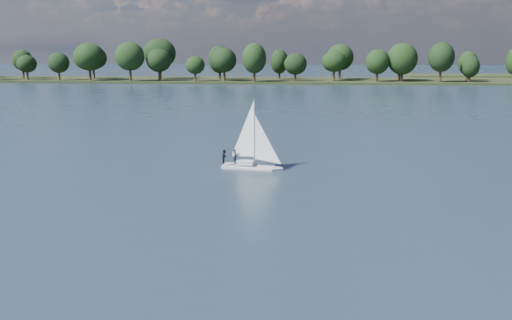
{
  "coord_description": "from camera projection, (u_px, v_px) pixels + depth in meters",
  "views": [
    {
      "loc": [
        3.06,
        -13.94,
        12.68
      ],
      "look_at": [
        -1.24,
        37.77,
        2.5
      ],
      "focal_mm": 40.0,
      "sensor_mm": 36.0,
      "label": 1
    }
  ],
  "objects": [
    {
      "name": "treeline",
      "position": [
        244.0,
        60.0,
        220.01
      ],
      "size": [
        562.27,
        74.27,
        18.76
      ],
      "color": "black",
      "rests_on": "ground"
    },
    {
      "name": "sailboat",
      "position": [
        248.0,
        148.0,
        60.65
      ],
      "size": [
        6.19,
        2.59,
        7.9
      ],
      "rotation": [
        0.0,
        0.0,
        -0.16
      ],
      "color": "silver",
      "rests_on": "ground"
    },
    {
      "name": "far_shore",
      "position": [
        296.0,
        81.0,
        223.64
      ],
      "size": [
        660.0,
        40.0,
        1.5
      ],
      "primitive_type": "cube",
      "color": "black",
      "rests_on": "ground"
    },
    {
      "name": "ground",
      "position": [
        288.0,
        113.0,
        114.11
      ],
      "size": [
        700.0,
        700.0,
        0.0
      ],
      "primitive_type": "plane",
      "color": "#233342",
      "rests_on": "ground"
    }
  ]
}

